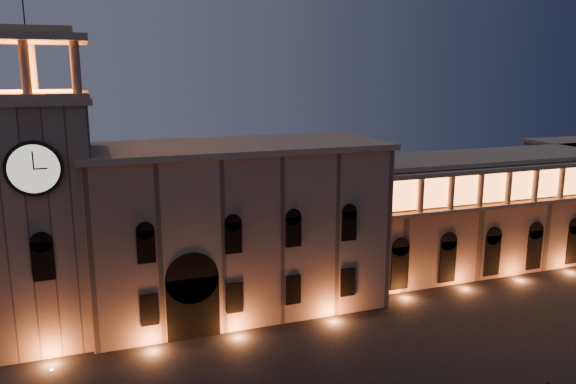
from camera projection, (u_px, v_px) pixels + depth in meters
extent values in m
cube|color=#886B59|center=(237.00, 229.00, 58.94)|extent=(30.00, 12.00, 17.00)
cube|color=gray|center=(236.00, 146.00, 57.08)|extent=(30.80, 12.80, 0.60)
cube|color=black|center=(192.00, 306.00, 53.13)|extent=(5.00, 1.40, 6.00)
cylinder|color=black|center=(191.00, 276.00, 52.49)|extent=(5.00, 1.40, 5.00)
cube|color=orange|center=(193.00, 309.00, 52.99)|extent=(4.20, 0.20, 5.00)
cube|color=#886B59|center=(44.00, 225.00, 51.29)|extent=(9.00, 9.00, 22.00)
cube|color=gray|center=(32.00, 101.00, 48.92)|extent=(9.80, 9.80, 0.50)
cylinder|color=black|center=(34.00, 169.00, 45.73)|extent=(4.60, 0.35, 4.60)
cylinder|color=beige|center=(34.00, 169.00, 45.60)|extent=(4.00, 0.12, 4.00)
cube|color=gray|center=(32.00, 95.00, 48.81)|extent=(9.40, 9.40, 0.50)
cube|color=orange|center=(31.00, 92.00, 48.75)|extent=(6.80, 6.80, 0.15)
cylinder|color=gray|center=(25.00, 67.00, 44.83)|extent=(0.76, 0.76, 4.20)
cylinder|color=gray|center=(76.00, 67.00, 46.10)|extent=(0.76, 0.76, 4.20)
cylinder|color=gray|center=(32.00, 68.00, 51.80)|extent=(0.76, 0.76, 4.20)
cylinder|color=gray|center=(76.00, 68.00, 53.08)|extent=(0.76, 0.76, 4.20)
cylinder|color=gray|center=(76.00, 67.00, 49.59)|extent=(0.76, 0.76, 4.20)
cube|color=gray|center=(26.00, 39.00, 47.81)|extent=(9.80, 9.80, 0.60)
cube|color=gray|center=(25.00, 31.00, 47.68)|extent=(7.50, 7.50, 0.60)
cylinder|color=black|center=(23.00, 3.00, 47.20)|extent=(0.10, 0.10, 4.00)
cube|color=#836554|center=(488.00, 212.00, 72.50)|extent=(40.00, 10.00, 14.00)
cube|color=gray|center=(493.00, 156.00, 70.97)|extent=(40.60, 10.60, 0.50)
cube|color=gray|center=(521.00, 204.00, 66.97)|extent=(40.00, 1.20, 0.40)
cube|color=gray|center=(524.00, 168.00, 66.06)|extent=(40.00, 1.40, 0.50)
cube|color=orange|center=(519.00, 185.00, 67.01)|extent=(38.00, 0.15, 3.60)
cylinder|color=gray|center=(389.00, 197.00, 60.46)|extent=(0.70, 0.70, 4.00)
cylinder|color=gray|center=(421.00, 194.00, 61.80)|extent=(0.70, 0.70, 4.00)
cylinder|color=gray|center=(451.00, 192.00, 63.15)|extent=(0.70, 0.70, 4.00)
cylinder|color=gray|center=(481.00, 189.00, 64.49)|extent=(0.70, 0.70, 4.00)
cylinder|color=gray|center=(509.00, 187.00, 65.83)|extent=(0.70, 0.70, 4.00)
cylinder|color=gray|center=(536.00, 184.00, 67.17)|extent=(0.70, 0.70, 4.00)
cylinder|color=gray|center=(561.00, 182.00, 68.52)|extent=(0.70, 0.70, 4.00)
sphere|color=black|center=(548.00, 384.00, 31.75)|extent=(0.29, 0.29, 0.29)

